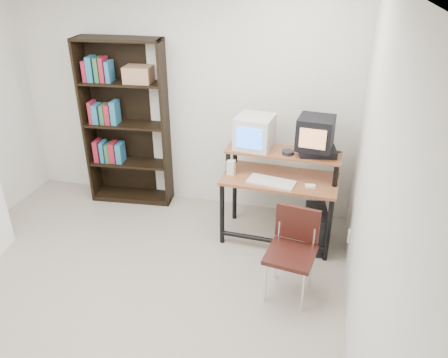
% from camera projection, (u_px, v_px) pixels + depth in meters
% --- Properties ---
extents(floor, '(4.00, 4.00, 0.01)m').
position_uv_depth(floor, '(114.00, 305.00, 3.88)').
color(floor, '#A09685').
rests_on(floor, ground).
extents(back_wall, '(4.00, 0.01, 2.60)m').
position_uv_depth(back_wall, '(182.00, 99.00, 5.01)').
color(back_wall, silver).
rests_on(back_wall, floor).
extents(right_wall, '(0.01, 4.00, 2.60)m').
position_uv_depth(right_wall, '(371.00, 207.00, 2.85)').
color(right_wall, silver).
rests_on(right_wall, floor).
extents(computer_desk, '(1.19, 0.63, 0.98)m').
position_uv_depth(computer_desk, '(280.00, 181.00, 4.51)').
color(computer_desk, brown).
rests_on(computer_desk, floor).
extents(crt_monitor, '(0.40, 0.41, 0.35)m').
position_uv_depth(crt_monitor, '(255.00, 132.00, 4.49)').
color(crt_monitor, beige).
rests_on(crt_monitor, computer_desk).
extents(vcr, '(0.40, 0.32, 0.08)m').
position_uv_depth(vcr, '(317.00, 152.00, 4.37)').
color(vcr, black).
rests_on(vcr, computer_desk).
extents(crt_tv, '(0.37, 0.37, 0.32)m').
position_uv_depth(crt_tv, '(315.00, 133.00, 4.28)').
color(crt_tv, black).
rests_on(crt_tv, vcr).
extents(cd_spindle, '(0.13, 0.13, 0.05)m').
position_uv_depth(cd_spindle, '(288.00, 153.00, 4.38)').
color(cd_spindle, '#26262B').
rests_on(cd_spindle, computer_desk).
extents(keyboard, '(0.50, 0.29, 0.03)m').
position_uv_depth(keyboard, '(271.00, 183.00, 4.37)').
color(keyboard, beige).
rests_on(keyboard, computer_desk).
extents(mousepad, '(0.26, 0.23, 0.01)m').
position_uv_depth(mousepad, '(311.00, 189.00, 4.28)').
color(mousepad, black).
rests_on(mousepad, computer_desk).
extents(mouse, '(0.11, 0.07, 0.03)m').
position_uv_depth(mouse, '(310.00, 187.00, 4.28)').
color(mouse, white).
rests_on(mouse, mousepad).
extents(desk_speaker, '(0.09, 0.08, 0.17)m').
position_uv_depth(desk_speaker, '(231.00, 168.00, 4.51)').
color(desk_speaker, beige).
rests_on(desk_speaker, computer_desk).
extents(pc_tower, '(0.27, 0.48, 0.42)m').
position_uv_depth(pc_tower, '(316.00, 229.00, 4.58)').
color(pc_tower, black).
rests_on(pc_tower, floor).
extents(school_chair, '(0.46, 0.46, 0.82)m').
position_uv_depth(school_chair, '(293.00, 244.00, 3.82)').
color(school_chair, black).
rests_on(school_chair, floor).
extents(bookshelf, '(1.02, 0.43, 1.98)m').
position_uv_depth(bookshelf, '(127.00, 122.00, 5.16)').
color(bookshelf, black).
rests_on(bookshelf, floor).
extents(wall_outlet, '(0.02, 0.08, 0.12)m').
position_uv_depth(wall_outlet, '(349.00, 236.00, 4.30)').
color(wall_outlet, beige).
rests_on(wall_outlet, right_wall).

